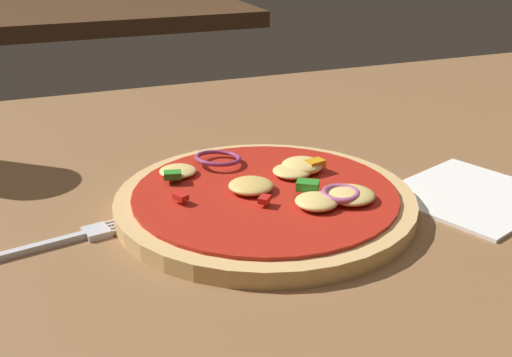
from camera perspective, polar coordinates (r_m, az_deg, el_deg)
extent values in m
cube|color=brown|center=(0.53, 6.95, -5.34)|extent=(1.38, 0.92, 0.04)
cylinder|color=tan|center=(0.53, 0.81, -2.12)|extent=(0.24, 0.24, 0.01)
cylinder|color=red|center=(0.52, 0.81, -1.29)|extent=(0.22, 0.22, 0.00)
ellipsoid|color=#EFCC72|center=(0.49, 5.40, -2.03)|extent=(0.03, 0.03, 0.01)
ellipsoid|color=#EFCC72|center=(0.56, -6.95, 0.67)|extent=(0.03, 0.03, 0.01)
ellipsoid|color=#EFCC72|center=(0.55, 3.22, 0.66)|extent=(0.03, 0.03, 0.01)
ellipsoid|color=#EFCC72|center=(0.51, 8.35, -1.44)|extent=(0.04, 0.04, 0.01)
ellipsoid|color=#E5BC60|center=(0.52, -0.45, -0.64)|extent=(0.04, 0.04, 0.01)
ellipsoid|color=#EFCC72|center=(0.56, 4.37, 1.22)|extent=(0.04, 0.04, 0.01)
torus|color=#93386B|center=(0.58, -3.40, 1.82)|extent=(0.06, 0.06, 0.01)
torus|color=#B25984|center=(0.50, 7.69, -1.33)|extent=(0.04, 0.04, 0.01)
cube|color=orange|center=(0.56, 5.25, 1.32)|extent=(0.02, 0.01, 0.01)
cube|color=red|center=(0.49, 0.76, -1.85)|extent=(0.01, 0.01, 0.00)
cube|color=#2D8C28|center=(0.57, 4.91, 1.31)|extent=(0.01, 0.01, 0.00)
cube|color=#2D8C28|center=(0.51, 4.62, -0.61)|extent=(0.02, 0.02, 0.01)
cube|color=red|center=(0.50, -6.70, -1.62)|extent=(0.01, 0.01, 0.00)
cube|color=#2D8C28|center=(0.54, -7.41, 0.32)|extent=(0.02, 0.01, 0.01)
cube|color=silver|center=(0.49, -21.21, -6.36)|extent=(0.11, 0.03, 0.01)
cube|color=silver|center=(0.50, -13.97, -4.62)|extent=(0.02, 0.02, 0.01)
cube|color=silver|center=(0.50, -10.77, -4.27)|extent=(0.04, 0.01, 0.00)
cube|color=silver|center=(0.51, -11.02, -4.03)|extent=(0.04, 0.01, 0.00)
cube|color=silver|center=(0.51, -11.26, -3.79)|extent=(0.04, 0.01, 0.00)
cube|color=silver|center=(0.52, -11.50, -3.55)|extent=(0.04, 0.01, 0.00)
cube|color=white|center=(0.58, 18.58, -1.41)|extent=(0.16, 0.15, 0.00)
cube|color=#4C301C|center=(1.83, -14.42, 14.32)|extent=(0.76, 0.66, 0.04)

